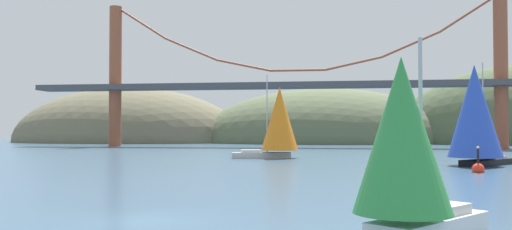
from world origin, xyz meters
The scene contains 8 objects.
ground_plane centered at (0.00, 0.00, 0.00)m, with size 360.00×360.00×0.00m, color #385670.
headland_left centered at (-55.00, 135.00, 0.00)m, with size 72.80×44.00×33.44m, color #6B664C.
headland_center centered at (5.00, 135.00, 0.00)m, with size 75.43×44.00×31.64m, color #5B6647.
suspension_bridge centered at (0.00, 95.00, 14.61)m, with size 120.08×6.00×32.47m.
sailboat_orange_sail centered at (0.43, 50.10, 5.08)m, with size 9.50×6.03×11.26m.
sailboat_green_sail centered at (10.40, -3.55, 3.28)m, with size 5.82×6.41×7.12m.
sailboat_blue_spinnaker centered at (22.75, 37.61, 5.64)m, with size 9.29×9.87×11.16m.
channel_buoy centered at (20.82, 28.95, 0.37)m, with size 1.10×1.10×2.64m.
Camera 1 is at (8.06, -22.08, 3.91)m, focal length 37.68 mm.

